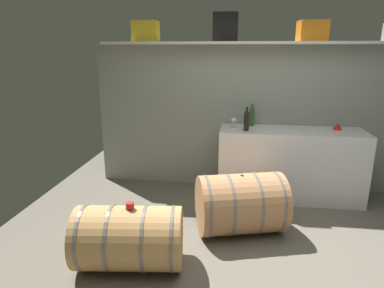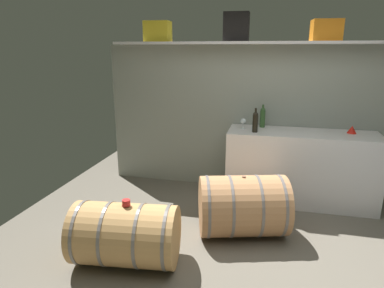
% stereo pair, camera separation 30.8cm
% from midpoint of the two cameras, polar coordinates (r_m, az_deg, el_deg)
% --- Properties ---
extents(ground_plane, '(5.75, 7.36, 0.02)m').
position_cam_midpoint_polar(ground_plane, '(3.61, 9.64, -16.47)').
color(ground_plane, '#676054').
extents(back_wall_panel, '(4.55, 0.10, 1.96)m').
position_cam_midpoint_polar(back_wall_panel, '(4.72, 9.69, 4.21)').
color(back_wall_panel, gray).
rests_on(back_wall_panel, ground).
extents(high_shelf_board, '(4.19, 0.40, 0.03)m').
position_cam_midpoint_polar(high_shelf_board, '(4.48, 10.35, 16.39)').
color(high_shelf_board, silver).
rests_on(high_shelf_board, back_wall_panel).
extents(toolcase_yellow, '(0.33, 0.26, 0.26)m').
position_cam_midpoint_polar(toolcase_yellow, '(4.68, -9.76, 18.16)').
color(toolcase_yellow, yellow).
rests_on(toolcase_yellow, high_shelf_board).
extents(toolcase_black, '(0.31, 0.24, 0.35)m').
position_cam_midpoint_polar(toolcase_black, '(4.49, 3.58, 19.01)').
color(toolcase_black, black).
rests_on(toolcase_black, high_shelf_board).
extents(toolcase_orange, '(0.35, 0.32, 0.24)m').
position_cam_midpoint_polar(toolcase_orange, '(4.53, 17.65, 17.66)').
color(toolcase_orange, orange).
rests_on(toolcase_orange, high_shelf_board).
extents(work_cabinet, '(1.81, 0.59, 0.91)m').
position_cam_midpoint_polar(work_cabinet, '(4.54, 14.21, -3.34)').
color(work_cabinet, silver).
rests_on(work_cabinet, ground).
extents(wine_bottle_green, '(0.07, 0.07, 0.30)m').
position_cam_midpoint_polar(wine_bottle_green, '(4.53, 8.14, 4.72)').
color(wine_bottle_green, '#325629').
rests_on(wine_bottle_green, work_cabinet).
extents(wine_bottle_dark, '(0.07, 0.07, 0.30)m').
position_cam_midpoint_polar(wine_bottle_dark, '(4.24, 7.11, 3.97)').
color(wine_bottle_dark, black).
rests_on(wine_bottle_dark, work_cabinet).
extents(wine_glass, '(0.07, 0.07, 0.13)m').
position_cam_midpoint_polar(wine_glass, '(4.40, 5.05, 3.93)').
color(wine_glass, white).
rests_on(wine_glass, work_cabinet).
extents(red_funnel, '(0.11, 0.11, 0.09)m').
position_cam_midpoint_polar(red_funnel, '(4.60, 21.56, 2.79)').
color(red_funnel, red).
rests_on(red_funnel, work_cabinet).
extents(wine_barrel_near, '(0.99, 0.67, 0.58)m').
position_cam_midpoint_polar(wine_barrel_near, '(3.19, -13.35, -15.16)').
color(wine_barrel_near, tan).
rests_on(wine_barrel_near, ground).
extents(wine_barrel_far, '(1.03, 0.85, 0.65)m').
position_cam_midpoint_polar(wine_barrel_far, '(3.65, 5.78, -9.97)').
color(wine_barrel_far, tan).
rests_on(wine_barrel_far, ground).
extents(tasting_cup, '(0.07, 0.07, 0.05)m').
position_cam_midpoint_polar(tasting_cup, '(3.03, -13.31, -10.09)').
color(tasting_cup, red).
rests_on(tasting_cup, wine_barrel_near).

